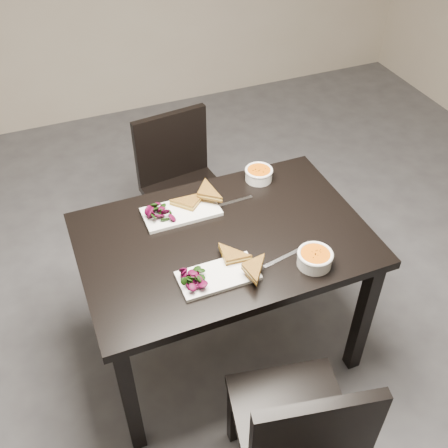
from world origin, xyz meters
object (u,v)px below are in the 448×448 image
at_px(soup_bowl_near, 315,258).
at_px(plate_far, 181,212).
at_px(table, 224,253).
at_px(chair_far, 182,181).
at_px(plate_near, 218,276).
at_px(chair_near, 299,430).
at_px(soup_bowl_far, 259,174).

relative_size(soup_bowl_near, plate_far, 0.42).
distance_m(soup_bowl_near, plate_far, 0.63).
bearing_deg(plate_far, table, -60.62).
xyz_separation_m(table, chair_far, (0.06, 0.77, -0.17)).
height_order(plate_near, soup_bowl_near, soup_bowl_near).
distance_m(chair_far, plate_far, 0.65).
distance_m(table, chair_near, 0.78).
bearing_deg(table, chair_far, 85.70).
height_order(chair_far, plate_far, chair_far).
bearing_deg(plate_near, chair_near, -81.20).
height_order(table, chair_near, chair_near).
distance_m(soup_bowl_near, soup_bowl_far, 0.59).
distance_m(chair_near, soup_bowl_far, 1.15).
height_order(chair_near, soup_bowl_far, chair_near).
height_order(soup_bowl_near, soup_bowl_far, soup_bowl_near).
height_order(chair_near, plate_near, chair_near).
relative_size(chair_far, plate_far, 2.55).
distance_m(chair_near, plate_near, 0.62).
xyz_separation_m(chair_near, plate_near, (-0.09, 0.55, 0.27)).
distance_m(plate_near, plate_far, 0.41).
xyz_separation_m(chair_near, soup_bowl_far, (0.32, 1.07, 0.30)).
bearing_deg(plate_near, soup_bowl_far, 51.47).
distance_m(chair_far, soup_bowl_near, 1.12).
height_order(plate_near, soup_bowl_far, soup_bowl_far).
xyz_separation_m(table, chair_near, (-0.02, -0.76, -0.17)).
distance_m(chair_near, soup_bowl_near, 0.64).
bearing_deg(plate_far, chair_near, -84.33).
relative_size(soup_bowl_near, soup_bowl_far, 1.07).
relative_size(plate_near, plate_far, 0.92).
xyz_separation_m(plate_near, plate_far, (-0.01, 0.41, 0.00)).
bearing_deg(chair_near, soup_bowl_far, 84.14).
xyz_separation_m(chair_far, soup_bowl_far, (0.24, -0.46, 0.30)).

